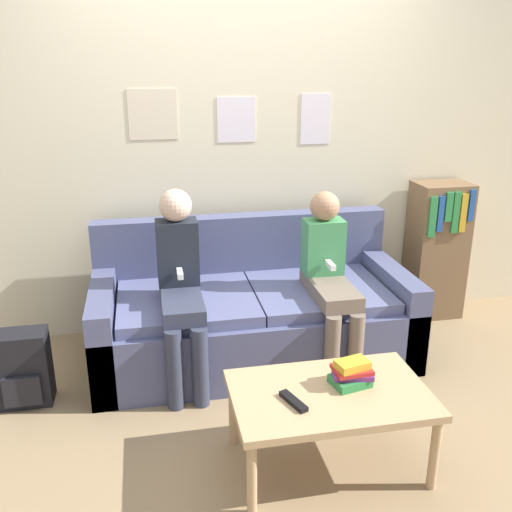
{
  "coord_description": "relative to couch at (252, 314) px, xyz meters",
  "views": [
    {
      "loc": [
        -0.62,
        -2.68,
        1.83
      ],
      "look_at": [
        0.0,
        0.43,
        0.72
      ],
      "focal_mm": 40.0,
      "sensor_mm": 36.0,
      "label": 1
    }
  ],
  "objects": [
    {
      "name": "backpack",
      "position": [
        -1.34,
        -0.3,
        -0.07
      ],
      "size": [
        0.28,
        0.21,
        0.43
      ],
      "color": "black",
      "rests_on": "ground_plane"
    },
    {
      "name": "bookshelf",
      "position": [
        1.44,
        0.34,
        0.22
      ],
      "size": [
        0.38,
        0.31,
        1.0
      ],
      "color": "brown",
      "rests_on": "ground_plane"
    },
    {
      "name": "ground_plane",
      "position": [
        0.0,
        -0.57,
        -0.28
      ],
      "size": [
        10.0,
        10.0,
        0.0
      ],
      "primitive_type": "plane",
      "color": "#937A56"
    },
    {
      "name": "person_left",
      "position": [
        -0.46,
        -0.2,
        0.36
      ],
      "size": [
        0.24,
        0.6,
        1.13
      ],
      "color": "#33384C",
      "rests_on": "ground_plane"
    },
    {
      "name": "tv_remote",
      "position": [
        -0.04,
        -1.18,
        0.13
      ],
      "size": [
        0.1,
        0.17,
        0.02
      ],
      "rotation": [
        0.0,
        0.0,
        0.35
      ],
      "color": "black",
      "rests_on": "coffee_table"
    },
    {
      "name": "wall_back",
      "position": [
        -0.0,
        0.54,
        1.02
      ],
      "size": [
        8.0,
        0.06,
        2.6
      ],
      "color": "beige",
      "rests_on": "ground_plane"
    },
    {
      "name": "couch",
      "position": [
        0.0,
        0.0,
        0.0
      ],
      "size": [
        1.96,
        0.9,
        0.84
      ],
      "color": "#4C5175",
      "rests_on": "ground_plane"
    },
    {
      "name": "coffee_table",
      "position": [
        0.15,
        -1.13,
        0.07
      ],
      "size": [
        0.9,
        0.57,
        0.4
      ],
      "color": "tan",
      "rests_on": "ground_plane"
    },
    {
      "name": "book_stack",
      "position": [
        0.26,
        -1.08,
        0.17
      ],
      "size": [
        0.2,
        0.17,
        0.12
      ],
      "color": "#2D8442",
      "rests_on": "coffee_table"
    },
    {
      "name": "person_right",
      "position": [
        0.44,
        -0.21,
        0.33
      ],
      "size": [
        0.24,
        0.6,
        1.07
      ],
      "color": "#756656",
      "rests_on": "ground_plane"
    }
  ]
}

